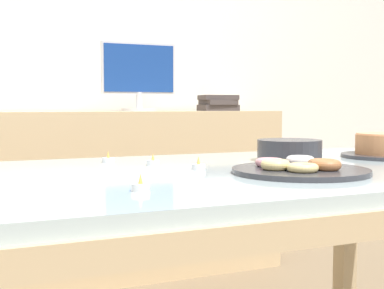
{
  "coord_description": "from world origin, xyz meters",
  "views": [
    {
      "loc": [
        -0.69,
        -1.34,
        0.94
      ],
      "look_at": [
        -0.02,
        0.18,
        0.82
      ],
      "focal_mm": 50.0,
      "sensor_mm": 36.0,
      "label": 1
    }
  ],
  "objects_px": {
    "book_stack": "(218,103)",
    "tealight_near_cakes": "(153,162)",
    "pastry_platter": "(300,169)",
    "computer_monitor": "(139,77)",
    "tealight_left_edge": "(108,160)",
    "tealight_centre": "(141,186)",
    "plate_stack": "(289,150)",
    "tealight_right_edge": "(198,166)"
  },
  "relations": [
    {
      "from": "tealight_right_edge",
      "to": "book_stack",
      "type": "bearing_deg",
      "value": 61.6
    },
    {
      "from": "computer_monitor",
      "to": "tealight_left_edge",
      "type": "bearing_deg",
      "value": -112.5
    },
    {
      "from": "tealight_centre",
      "to": "tealight_left_edge",
      "type": "distance_m",
      "value": 0.59
    },
    {
      "from": "plate_stack",
      "to": "tealight_left_edge",
      "type": "relative_size",
      "value": 5.25
    },
    {
      "from": "pastry_platter",
      "to": "tealight_near_cakes",
      "type": "height_order",
      "value": "pastry_platter"
    },
    {
      "from": "tealight_near_cakes",
      "to": "tealight_right_edge",
      "type": "height_order",
      "value": "same"
    },
    {
      "from": "pastry_platter",
      "to": "tealight_left_edge",
      "type": "relative_size",
      "value": 9.16
    },
    {
      "from": "computer_monitor",
      "to": "pastry_platter",
      "type": "distance_m",
      "value": 1.7
    },
    {
      "from": "tealight_near_cakes",
      "to": "tealight_right_edge",
      "type": "relative_size",
      "value": 1.0
    },
    {
      "from": "plate_stack",
      "to": "tealight_centre",
      "type": "distance_m",
      "value": 0.76
    },
    {
      "from": "tealight_right_edge",
      "to": "tealight_left_edge",
      "type": "distance_m",
      "value": 0.34
    },
    {
      "from": "tealight_left_edge",
      "to": "tealight_near_cakes",
      "type": "bearing_deg",
      "value": -52.38
    },
    {
      "from": "tealight_left_edge",
      "to": "tealight_right_edge",
      "type": "bearing_deg",
      "value": -56.93
    },
    {
      "from": "pastry_platter",
      "to": "tealight_left_edge",
      "type": "xyz_separation_m",
      "value": [
        -0.4,
        0.47,
        -0.0
      ]
    },
    {
      "from": "computer_monitor",
      "to": "tealight_near_cakes",
      "type": "distance_m",
      "value": 1.42
    },
    {
      "from": "plate_stack",
      "to": "tealight_right_edge",
      "type": "bearing_deg",
      "value": -165.27
    },
    {
      "from": "tealight_centre",
      "to": "tealight_right_edge",
      "type": "distance_m",
      "value": 0.4
    },
    {
      "from": "tealight_near_cakes",
      "to": "tealight_left_edge",
      "type": "xyz_separation_m",
      "value": [
        -0.1,
        0.13,
        0.0
      ]
    },
    {
      "from": "computer_monitor",
      "to": "plate_stack",
      "type": "bearing_deg",
      "value": -87.29
    },
    {
      "from": "tealight_centre",
      "to": "tealight_left_edge",
      "type": "bearing_deg",
      "value": 81.75
    },
    {
      "from": "tealight_centre",
      "to": "tealight_near_cakes",
      "type": "bearing_deg",
      "value": 67.4
    },
    {
      "from": "pastry_platter",
      "to": "tealight_right_edge",
      "type": "relative_size",
      "value": 9.16
    },
    {
      "from": "tealight_centre",
      "to": "plate_stack",
      "type": "bearing_deg",
      "value": 31.76
    },
    {
      "from": "book_stack",
      "to": "tealight_near_cakes",
      "type": "height_order",
      "value": "book_stack"
    },
    {
      "from": "computer_monitor",
      "to": "tealight_right_edge",
      "type": "relative_size",
      "value": 10.6
    },
    {
      "from": "tealight_near_cakes",
      "to": "tealight_right_edge",
      "type": "bearing_deg",
      "value": -61.39
    },
    {
      "from": "pastry_platter",
      "to": "tealight_left_edge",
      "type": "distance_m",
      "value": 0.62
    },
    {
      "from": "book_stack",
      "to": "tealight_centre",
      "type": "relative_size",
      "value": 5.56
    },
    {
      "from": "computer_monitor",
      "to": "tealight_right_edge",
      "type": "xyz_separation_m",
      "value": [
        -0.31,
        -1.47,
        -0.33
      ]
    },
    {
      "from": "book_stack",
      "to": "tealight_centre",
      "type": "xyz_separation_m",
      "value": [
        -1.07,
        -1.78,
        -0.19
      ]
    },
    {
      "from": "computer_monitor",
      "to": "tealight_near_cakes",
      "type": "xyz_separation_m",
      "value": [
        -0.39,
        -1.32,
        -0.33
      ]
    },
    {
      "from": "book_stack",
      "to": "tealight_centre",
      "type": "distance_m",
      "value": 2.08
    },
    {
      "from": "plate_stack",
      "to": "tealight_near_cakes",
      "type": "xyz_separation_m",
      "value": [
        -0.45,
        0.05,
        -0.02
      ]
    },
    {
      "from": "computer_monitor",
      "to": "tealight_centre",
      "type": "relative_size",
      "value": 10.6
    },
    {
      "from": "computer_monitor",
      "to": "plate_stack",
      "type": "distance_m",
      "value": 1.41
    },
    {
      "from": "plate_stack",
      "to": "tealight_near_cakes",
      "type": "height_order",
      "value": "plate_stack"
    },
    {
      "from": "pastry_platter",
      "to": "plate_stack",
      "type": "xyz_separation_m",
      "value": [
        0.16,
        0.28,
        0.02
      ]
    },
    {
      "from": "tealight_near_cakes",
      "to": "tealight_left_edge",
      "type": "height_order",
      "value": "same"
    },
    {
      "from": "plate_stack",
      "to": "computer_monitor",
      "type": "bearing_deg",
      "value": 92.71
    },
    {
      "from": "plate_stack",
      "to": "tealight_right_edge",
      "type": "height_order",
      "value": "plate_stack"
    },
    {
      "from": "pastry_platter",
      "to": "computer_monitor",
      "type": "bearing_deg",
      "value": 86.78
    },
    {
      "from": "tealight_right_edge",
      "to": "tealight_left_edge",
      "type": "relative_size",
      "value": 1.0
    }
  ]
}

